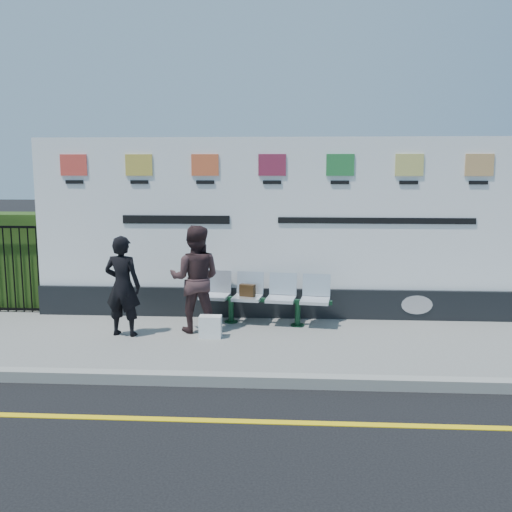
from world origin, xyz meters
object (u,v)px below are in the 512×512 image
(bench, at_px, (264,310))
(woman_right, at_px, (195,279))
(woman_left, at_px, (123,286))
(billboard, at_px, (272,241))

(bench, height_order, woman_right, woman_right)
(bench, relative_size, woman_left, 1.38)
(bench, xyz_separation_m, woman_right, (-1.04, -0.45, 0.60))
(woman_left, bearing_deg, woman_right, -155.54)
(billboard, distance_m, woman_right, 1.56)
(billboard, bearing_deg, bench, -102.05)
(woman_left, bearing_deg, billboard, -141.64)
(woman_left, xyz_separation_m, woman_right, (1.05, 0.30, 0.06))
(bench, distance_m, woman_right, 1.28)
(woman_left, distance_m, woman_right, 1.09)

